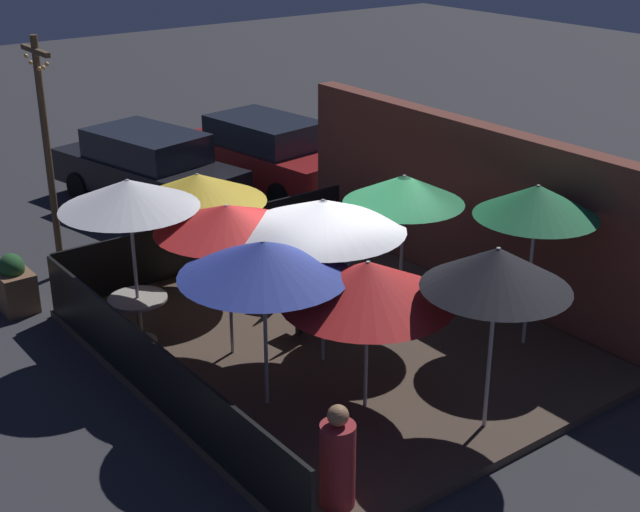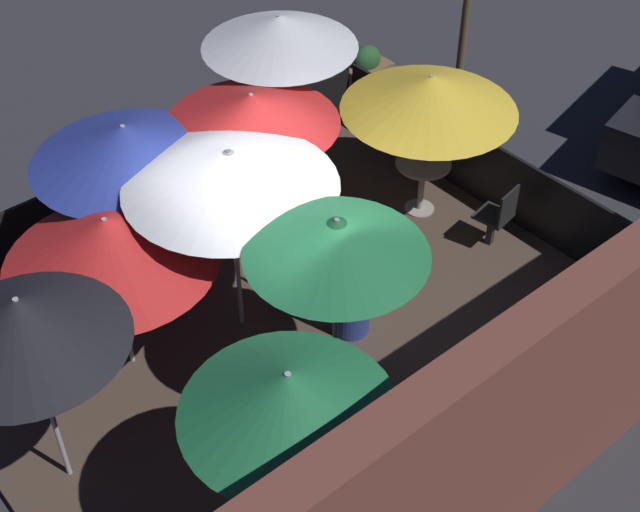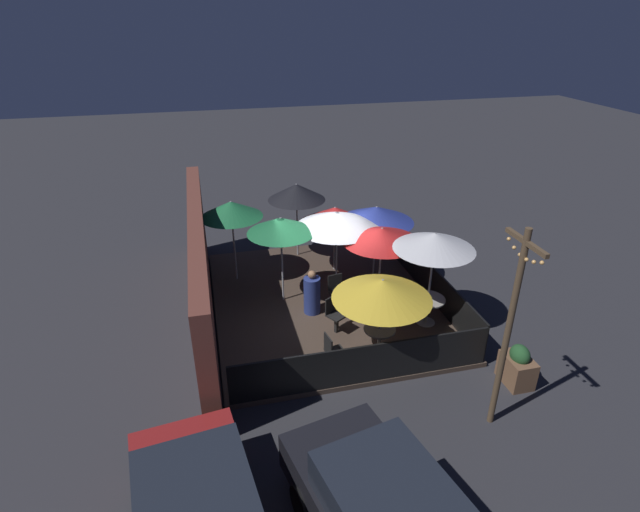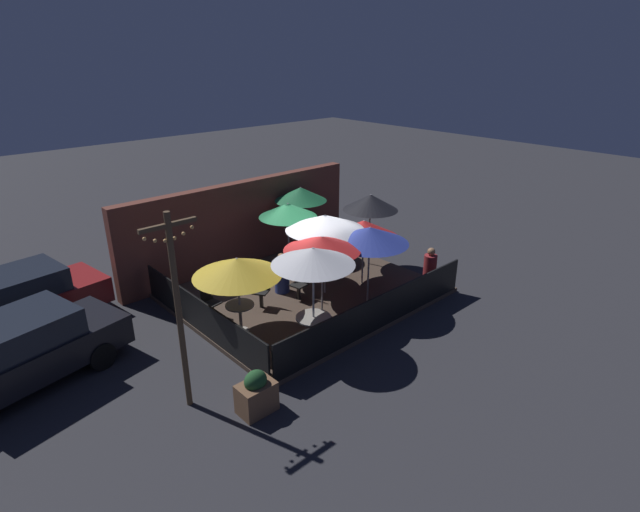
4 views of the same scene
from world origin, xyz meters
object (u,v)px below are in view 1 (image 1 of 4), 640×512
patio_umbrella_7 (323,215)px  dining_table_1 (138,307)px  patio_umbrella_0 (198,188)px  planter_box (14,285)px  patio_umbrella_2 (263,259)px  patio_umbrella_4 (537,201)px  patron_0 (338,461)px  patron_1 (334,288)px  parked_car_0 (148,167)px  dining_table_0 (202,257)px  light_post (47,147)px  patio_umbrella_5 (497,268)px  patio_umbrella_8 (227,218)px  patio_chair_2 (279,274)px  patio_chair_1 (302,305)px  patio_umbrella_3 (368,282)px  parked_car_1 (265,153)px  patio_umbrella_6 (404,189)px  patio_chair_0 (254,244)px  patio_umbrella_1 (129,194)px

patio_umbrella_7 → dining_table_1: bearing=-138.8°
patio_umbrella_0 → planter_box: (-1.42, -2.64, -1.48)m
patio_umbrella_2 → patio_umbrella_7: (-0.47, 1.27, 0.15)m
patio_umbrella_4 → planter_box: (-5.87, -5.48, -1.90)m
patio_umbrella_0 → patron_0: size_ratio=1.77×
patron_0 → patron_1: size_ratio=1.01×
planter_box → parked_car_0: bearing=128.9°
patio_umbrella_0 → dining_table_0: size_ratio=2.87×
patron_0 → light_post: bearing=71.3°
patio_umbrella_0 → patio_umbrella_5: (5.62, 0.75, 0.35)m
patio_umbrella_0 → planter_box: 3.35m
patio_umbrella_8 → patio_chair_2: (-0.92, 1.47, -1.55)m
patron_0 → light_post: (-8.03, 0.12, 1.64)m
dining_table_0 → planter_box: (-1.42, -2.64, -0.28)m
patio_chair_1 → light_post: 5.27m
dining_table_0 → patio_chair_2: patio_chair_2 is taller
patio_umbrella_7 → planter_box: patio_umbrella_7 is taller
patio_umbrella_3 → patio_umbrella_4: (0.08, 2.96, 0.45)m
dining_table_0 → parked_car_1: (-4.15, 4.02, 0.13)m
patio_umbrella_6 → parked_car_0: size_ratio=0.50×
patio_umbrella_2 → dining_table_1: 2.98m
patio_umbrella_5 → planter_box: bearing=-154.2°
patio_chair_1 → patio_umbrella_6: bearing=-126.4°
patio_umbrella_4 → patio_chair_0: bearing=-160.0°
patio_umbrella_0 → patio_umbrella_3: bearing=-1.7°
patio_umbrella_1 → patron_1: patio_umbrella_1 is taller
patio_umbrella_5 → light_post: (-7.94, -2.28, 0.06)m
patio_umbrella_8 → dining_table_1: patio_umbrella_8 is taller
patio_umbrella_4 → planter_box: bearing=-137.0°
patio_chair_2 → parked_car_1: (-5.34, 3.30, 0.21)m
patio_umbrella_0 → patio_umbrella_7: (3.07, 0.17, 0.39)m
patio_umbrella_5 → patron_1: size_ratio=1.96×
patron_1 → patio_chair_0: bearing=176.0°
patio_chair_1 → patio_umbrella_3: bearing=157.3°
planter_box → parked_car_1: bearing=112.2°
patio_umbrella_2 → patio_chair_2: 3.33m
dining_table_1 → patron_0: 4.70m
patio_umbrella_3 → light_post: size_ratio=0.53×
patio_chair_1 → patio_chair_2: bearing=-26.9°
patio_umbrella_8 → dining_table_0: bearing=160.6°
light_post → parked_car_1: light_post is taller
patio_umbrella_3 → patio_umbrella_4: 3.00m
planter_box → light_post: (-0.90, 1.12, 1.89)m
patio_umbrella_2 → parked_car_1: size_ratio=0.49×
patio_chair_1 → parked_car_1: bearing=-38.7°
patio_umbrella_6 → patio_umbrella_0: bearing=-150.4°
patio_chair_2 → light_post: light_post is taller
dining_table_0 → light_post: bearing=-146.7°
patio_umbrella_8 → patio_chair_0: size_ratio=2.48×
patio_umbrella_0 → dining_table_1: (1.01, -1.64, -1.22)m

